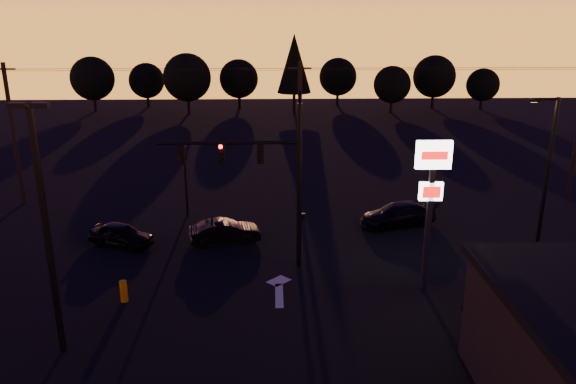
% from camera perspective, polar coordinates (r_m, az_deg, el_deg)
% --- Properties ---
extents(ground, '(120.00, 120.00, 0.00)m').
position_cam_1_polar(ground, '(24.20, -2.08, -11.60)').
color(ground, black).
rests_on(ground, ground).
extents(lane_arrow, '(1.20, 3.10, 0.01)m').
position_cam_1_polar(lane_arrow, '(25.67, -0.92, -9.76)').
color(lane_arrow, beige).
rests_on(lane_arrow, ground).
extents(traffic_signal_mast, '(6.79, 0.52, 8.58)m').
position_cam_1_polar(traffic_signal_mast, '(26.03, -2.36, 2.31)').
color(traffic_signal_mast, black).
rests_on(traffic_signal_mast, ground).
extents(secondary_signal, '(0.30, 0.31, 4.35)m').
position_cam_1_polar(secondary_signal, '(34.21, -10.42, 2.21)').
color(secondary_signal, black).
rests_on(secondary_signal, ground).
extents(parking_lot_light, '(1.25, 0.30, 9.14)m').
position_cam_1_polar(parking_lot_light, '(20.76, -23.50, -2.29)').
color(parking_lot_light, black).
rests_on(parking_lot_light, ground).
extents(pylon_sign, '(1.50, 0.28, 6.80)m').
position_cam_1_polar(pylon_sign, '(24.58, 14.36, 0.77)').
color(pylon_sign, black).
rests_on(pylon_sign, ground).
extents(streetlight, '(1.55, 0.35, 8.00)m').
position_cam_1_polar(streetlight, '(30.80, 24.76, 2.12)').
color(streetlight, black).
rests_on(streetlight, ground).
extents(utility_pole_0, '(1.40, 0.26, 9.00)m').
position_cam_1_polar(utility_pole_0, '(39.36, -26.11, 5.31)').
color(utility_pole_0, black).
rests_on(utility_pole_0, ground).
extents(utility_pole_1, '(1.40, 0.26, 9.00)m').
position_cam_1_polar(utility_pole_1, '(35.88, 1.20, 6.07)').
color(utility_pole_1, black).
rests_on(utility_pole_1, ground).
extents(power_wires, '(36.00, 1.22, 0.07)m').
position_cam_1_polar(power_wires, '(35.29, 1.24, 12.41)').
color(power_wires, black).
rests_on(power_wires, ground).
extents(bollard, '(0.32, 0.32, 0.95)m').
position_cam_1_polar(bollard, '(25.41, -16.35, -9.65)').
color(bollard, '#C98501').
rests_on(bollard, ground).
extents(tree_0, '(5.36, 5.36, 6.74)m').
position_cam_1_polar(tree_0, '(74.90, -19.25, 10.83)').
color(tree_0, black).
rests_on(tree_0, ground).
extents(tree_1, '(4.54, 4.54, 5.71)m').
position_cam_1_polar(tree_1, '(76.32, -14.17, 10.91)').
color(tree_1, black).
rests_on(tree_1, ground).
extents(tree_2, '(5.77, 5.78, 7.26)m').
position_cam_1_polar(tree_2, '(70.25, -10.21, 11.38)').
color(tree_2, black).
rests_on(tree_2, ground).
extents(tree_3, '(4.95, 4.95, 6.22)m').
position_cam_1_polar(tree_3, '(73.66, -5.02, 11.38)').
color(tree_3, black).
rests_on(tree_3, ground).
extents(tree_4, '(4.18, 4.18, 9.50)m').
position_cam_1_polar(tree_4, '(70.39, 0.63, 12.94)').
color(tree_4, black).
rests_on(tree_4, ground).
extents(tree_5, '(4.95, 4.95, 6.22)m').
position_cam_1_polar(tree_5, '(76.03, 5.10, 11.58)').
color(tree_5, black).
rests_on(tree_5, ground).
extents(tree_6, '(4.54, 4.54, 5.71)m').
position_cam_1_polar(tree_6, '(71.15, 10.54, 10.68)').
color(tree_6, black).
rests_on(tree_6, ground).
extents(tree_7, '(5.36, 5.36, 6.74)m').
position_cam_1_polar(tree_7, '(75.42, 14.64, 11.28)').
color(tree_7, black).
rests_on(tree_7, ground).
extents(tree_8, '(4.12, 4.12, 5.19)m').
position_cam_1_polar(tree_8, '(76.45, 19.18, 10.25)').
color(tree_8, black).
rests_on(tree_8, ground).
extents(car_left, '(3.86, 2.74, 1.22)m').
position_cam_1_polar(car_left, '(31.20, -16.61, -4.16)').
color(car_left, black).
rests_on(car_left, ground).
extents(car_mid, '(3.99, 2.16, 1.25)m').
position_cam_1_polar(car_mid, '(30.45, -6.45, -4.02)').
color(car_mid, black).
rests_on(car_mid, ground).
extents(car_right, '(4.85, 3.03, 1.31)m').
position_cam_1_polar(car_right, '(33.30, 11.10, -2.25)').
color(car_right, black).
rests_on(car_right, ground).
extents(suv_parked, '(4.34, 5.97, 1.51)m').
position_cam_1_polar(suv_parked, '(22.94, 23.69, -12.87)').
color(suv_parked, black).
rests_on(suv_parked, ground).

